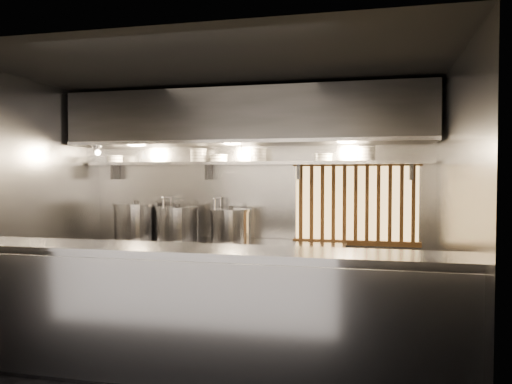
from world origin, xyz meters
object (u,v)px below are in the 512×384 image
at_px(stock_pot_mid, 177,223).
at_px(stock_pot_left, 136,221).
at_px(heat_lamp, 97,148).
at_px(pendant_bulb, 241,156).
at_px(stock_pot_right, 231,225).

bearing_deg(stock_pot_mid, stock_pot_left, 176.82).
bearing_deg(stock_pot_left, heat_lamp, -139.76).
relative_size(heat_lamp, stock_pot_mid, 0.61).
bearing_deg(pendant_bulb, stock_pot_right, -153.46).
height_order(pendant_bulb, stock_pot_right, pendant_bulb).
xyz_separation_m(pendant_bulb, stock_pot_right, (-0.12, -0.06, -0.86)).
distance_m(heat_lamp, stock_pot_right, 1.96).
relative_size(heat_lamp, stock_pot_left, 0.49).
bearing_deg(stock_pot_right, stock_pot_left, 178.77).
relative_size(stock_pot_left, stock_pot_mid, 1.25).
height_order(stock_pot_mid, stock_pot_right, stock_pot_mid).
distance_m(pendant_bulb, stock_pot_mid, 1.19).
xyz_separation_m(heat_lamp, stock_pot_right, (1.68, 0.29, -0.96)).
distance_m(heat_lamp, pendant_bulb, 1.83).
bearing_deg(stock_pot_right, pendant_bulb, 26.54).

